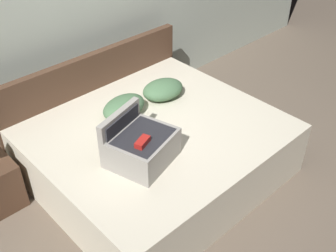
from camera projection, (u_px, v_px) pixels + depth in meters
ground_plane at (188, 195)px, 3.75m from camera, size 12.00×12.00×0.00m
back_wall at (69, 8)px, 3.95m from camera, size 8.00×0.10×2.60m
bed at (158, 151)px, 3.83m from camera, size 2.09×1.84×0.54m
headboard at (96, 94)px, 4.28m from camera, size 2.13×0.08×0.92m
hard_case_large at (141, 145)px, 3.24m from camera, size 0.59×0.57×0.40m
pillow_near_headboard at (163, 90)px, 4.04m from camera, size 0.46×0.37×0.17m
pillow_center_head at (124, 107)px, 3.78m from camera, size 0.46×0.32×0.18m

